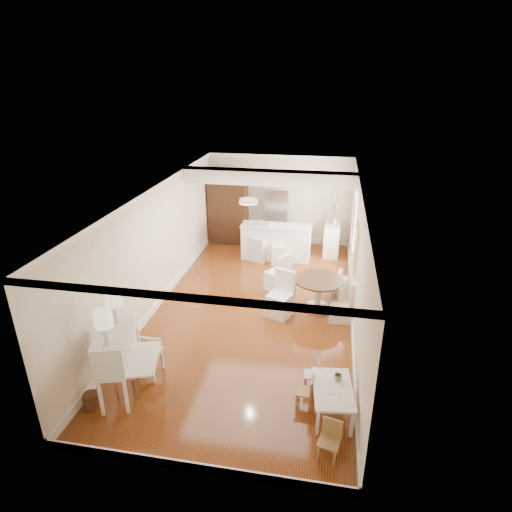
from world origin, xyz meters
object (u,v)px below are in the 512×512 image
(slip_chair_near, at_px, (280,295))
(fridge, at_px, (287,219))
(wicker_basket, at_px, (91,401))
(gustavian_armchair, at_px, (146,353))
(bar_stool_right, at_px, (278,249))
(sideboard, at_px, (332,239))
(bar_stool_left, at_px, (260,242))
(secretary_bureau, at_px, (117,365))
(kids_chair_c, at_px, (329,441))
(slip_chair_far, at_px, (277,272))
(kids_table, at_px, (332,401))
(breakfast_counter, at_px, (276,242))
(kids_chair_b, at_px, (312,374))
(kids_chair_a, at_px, (304,391))
(dining_table, at_px, (318,294))
(pantry_cabinet, at_px, (228,208))

(slip_chair_near, bearing_deg, fridge, 116.77)
(wicker_basket, bearing_deg, gustavian_armchair, 58.98)
(bar_stool_right, distance_m, sideboard, 1.83)
(bar_stool_left, bearing_deg, secretary_bureau, -82.51)
(kids_chair_c, height_order, slip_chair_far, slip_chair_far)
(secretary_bureau, height_order, fridge, fridge)
(gustavian_armchair, xyz_separation_m, kids_table, (3.32, -0.40, -0.21))
(slip_chair_far, bearing_deg, fridge, -141.18)
(breakfast_counter, bearing_deg, kids_chair_b, -75.90)
(kids_table, bearing_deg, slip_chair_near, 112.76)
(kids_chair_b, bearing_deg, bar_stool_left, -166.61)
(bar_stool_left, bearing_deg, kids_chair_c, -52.18)
(gustavian_armchair, bearing_deg, kids_chair_b, -86.60)
(secretary_bureau, distance_m, bar_stool_right, 6.25)
(kids_chair_a, xyz_separation_m, breakfast_counter, (-1.30, 6.00, 0.24))
(kids_chair_b, xyz_separation_m, dining_table, (-0.03, 2.73, 0.12))
(kids_chair_a, height_order, fridge, fridge)
(wicker_basket, bearing_deg, breakfast_counter, 72.15)
(fridge, bearing_deg, slip_chair_far, -87.97)
(secretary_bureau, relative_size, wicker_basket, 4.96)
(slip_chair_near, relative_size, sideboard, 1.06)
(wicker_basket, bearing_deg, slip_chair_near, 52.14)
(kids_table, xyz_separation_m, dining_table, (-0.38, 3.32, 0.13))
(kids_table, height_order, dining_table, dining_table)
(sideboard, bearing_deg, bar_stool_left, -153.84)
(sideboard, bearing_deg, wicker_basket, -114.40)
(wicker_basket, bearing_deg, kids_chair_b, 17.92)
(slip_chair_far, bearing_deg, bar_stool_left, -120.06)
(secretary_bureau, height_order, kids_chair_b, secretary_bureau)
(fridge, bearing_deg, kids_chair_b, -79.75)
(wicker_basket, distance_m, kids_chair_c, 3.89)
(kids_chair_c, relative_size, slip_chair_far, 0.61)
(dining_table, bearing_deg, sideboard, 85.82)
(pantry_cabinet, bearing_deg, secretary_bureau, -90.77)
(bar_stool_left, bearing_deg, kids_chair_b, -50.81)
(secretary_bureau, xyz_separation_m, bar_stool_left, (1.35, 6.08, -0.06))
(kids_chair_c, bearing_deg, pantry_cabinet, 125.93)
(kids_chair_c, bearing_deg, slip_chair_far, 118.79)
(kids_chair_b, xyz_separation_m, kids_chair_c, (0.33, -1.47, 0.03))
(bar_stool_left, xyz_separation_m, sideboard, (2.06, 0.89, -0.10))
(bar_stool_right, bearing_deg, wicker_basket, -117.98)
(wicker_basket, xyz_separation_m, slip_chair_far, (2.46, 4.67, 0.37))
(secretary_bureau, xyz_separation_m, kids_chair_c, (3.52, -0.67, -0.33))
(dining_table, bearing_deg, slip_chair_far, 143.09)
(kids_chair_a, height_order, pantry_cabinet, pantry_cabinet)
(kids_table, bearing_deg, fridge, 102.16)
(kids_chair_c, distance_m, fridge, 8.21)
(gustavian_armchair, height_order, kids_chair_c, gustavian_armchair)
(kids_table, relative_size, pantry_cabinet, 0.44)
(gustavian_armchair, relative_size, bar_stool_right, 1.03)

